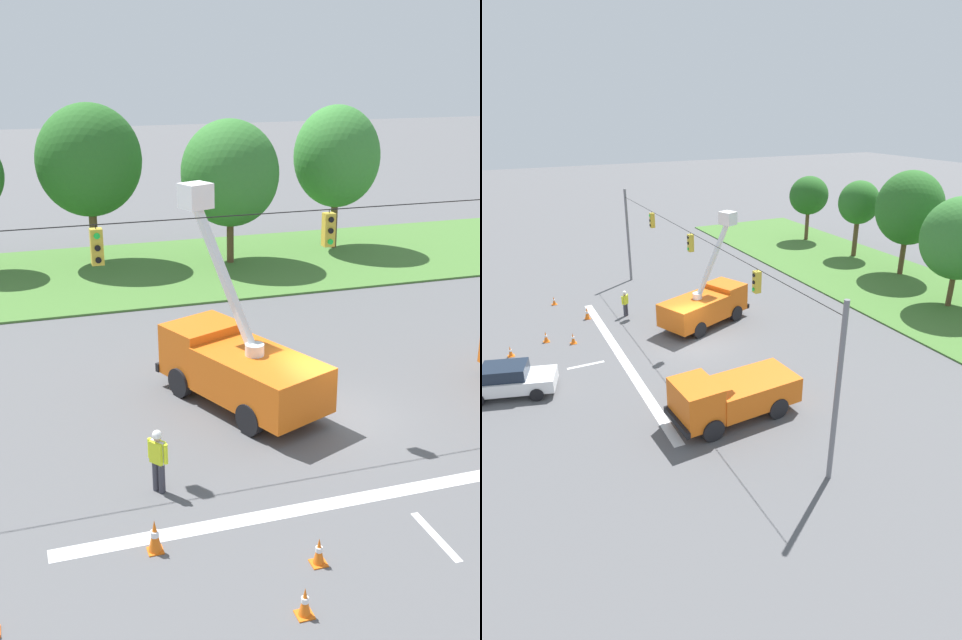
% 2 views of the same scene
% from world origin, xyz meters
% --- Properties ---
extents(ground_plane, '(200.00, 200.00, 0.00)m').
position_xyz_m(ground_plane, '(0.00, 0.00, 0.00)').
color(ground_plane, '#565659').
extents(grass_verge, '(56.00, 12.00, 0.10)m').
position_xyz_m(grass_verge, '(0.00, 18.00, 0.05)').
color(grass_verge, '#477533').
rests_on(grass_verge, ground).
extents(lane_markings, '(17.60, 15.25, 0.01)m').
position_xyz_m(lane_markings, '(0.00, -5.87, 0.00)').
color(lane_markings, silver).
rests_on(lane_markings, ground).
extents(signal_gantry, '(26.20, 0.33, 7.20)m').
position_xyz_m(signal_gantry, '(0.03, -0.00, 4.43)').
color(signal_gantry, slate).
rests_on(signal_gantry, ground).
extents(tree_far_west, '(3.68, 4.04, 6.53)m').
position_xyz_m(tree_far_west, '(-17.58, 20.21, 4.60)').
color(tree_far_west, brown).
rests_on(tree_far_west, ground).
extents(tree_west, '(3.61, 3.72, 6.92)m').
position_xyz_m(tree_west, '(-10.52, 20.65, 4.96)').
color(tree_west, brown).
rests_on(tree_west, ground).
extents(tree_centre, '(5.49, 5.04, 8.43)m').
position_xyz_m(tree_centre, '(-4.48, 20.53, 5.51)').
color(tree_centre, brown).
rests_on(tree_centre, ground).
extents(tree_east, '(5.13, 5.26, 7.64)m').
position_xyz_m(tree_east, '(2.46, 18.26, 4.86)').
color(tree_east, brown).
rests_on(tree_east, ground).
extents(utility_truck_bucket_lift, '(4.61, 6.58, 6.90)m').
position_xyz_m(utility_truck_bucket_lift, '(-2.29, 1.83, 1.40)').
color(utility_truck_bucket_lift, orange).
rests_on(utility_truck_bucket_lift, ground).
extents(utility_truck_support_near, '(2.74, 5.99, 2.23)m').
position_xyz_m(utility_truck_support_near, '(7.83, -1.53, 1.16)').
color(utility_truck_support_near, orange).
rests_on(utility_truck_support_near, ground).
extents(sedan_white, '(2.86, 4.62, 1.56)m').
position_xyz_m(sedan_white, '(1.36, -10.30, 0.79)').
color(sedan_white, white).
rests_on(sedan_white, ground).
extents(road_worker, '(0.43, 0.54, 1.77)m').
position_xyz_m(road_worker, '(-5.82, -2.48, 1.00)').
color(road_worker, '#383842').
rests_on(road_worker, ground).
extents(traffic_cone_foreground_left, '(0.36, 0.36, 0.61)m').
position_xyz_m(traffic_cone_foreground_left, '(-10.04, -6.49, 0.29)').
color(traffic_cone_foreground_left, orange).
rests_on(traffic_cone_foreground_left, ground).
extents(traffic_cone_foreground_right, '(0.36, 0.36, 0.68)m').
position_xyz_m(traffic_cone_foreground_right, '(-3.04, -6.47, 0.33)').
color(traffic_cone_foreground_right, orange).
rests_on(traffic_cone_foreground_right, ground).
extents(traffic_cone_mid_left, '(0.36, 0.36, 0.63)m').
position_xyz_m(traffic_cone_mid_left, '(-2.90, -9.95, 0.30)').
color(traffic_cone_mid_left, orange).
rests_on(traffic_cone_mid_left, ground).
extents(traffic_cone_mid_right, '(0.36, 0.36, 0.68)m').
position_xyz_m(traffic_cone_mid_right, '(-3.96, -7.89, 0.33)').
color(traffic_cone_mid_right, orange).
rests_on(traffic_cone_mid_right, ground).
extents(traffic_cone_near_bucket, '(0.36, 0.36, 0.83)m').
position_xyz_m(traffic_cone_near_bucket, '(-6.43, -4.92, 0.41)').
color(traffic_cone_near_bucket, orange).
rests_on(traffic_cone_near_bucket, ground).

